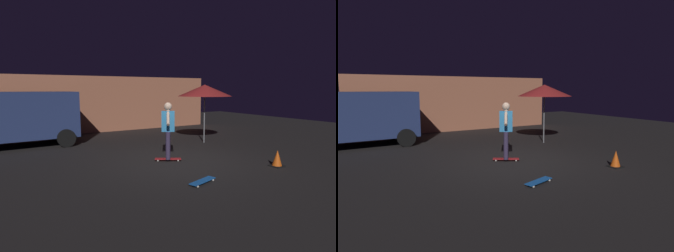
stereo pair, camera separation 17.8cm
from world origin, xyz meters
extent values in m
plane|color=black|center=(0.00, 0.00, 0.00)|extent=(28.00, 28.00, 0.00)
cube|color=#B76B4C|center=(0.84, 8.25, 1.38)|extent=(10.47, 3.02, 2.75)
cube|color=navy|center=(-4.11, 4.80, 1.18)|extent=(4.66, 2.04, 1.70)
cylinder|color=black|center=(-2.33, 3.87, 0.33)|extent=(0.67, 0.24, 0.66)
cylinder|color=black|center=(-2.39, 5.85, 0.33)|extent=(0.67, 0.24, 0.66)
cylinder|color=slate|center=(2.56, 1.92, 1.10)|extent=(0.05, 0.05, 2.20)
cone|color=#A52626|center=(2.56, 1.92, 2.08)|extent=(2.10, 2.10, 0.45)
cube|color=#AD1E23|center=(-0.17, 0.16, 0.06)|extent=(0.77, 0.57, 0.02)
sphere|color=silver|center=(0.13, 0.08, 0.03)|extent=(0.05, 0.05, 0.05)
sphere|color=silver|center=(0.04, -0.06, 0.03)|extent=(0.05, 0.05, 0.05)
sphere|color=silver|center=(-0.39, 0.39, 0.03)|extent=(0.05, 0.05, 0.05)
sphere|color=silver|center=(-0.48, 0.24, 0.03)|extent=(0.05, 0.05, 0.05)
cube|color=#1959B2|center=(-0.56, -2.01, 0.06)|extent=(0.80, 0.42, 0.02)
sphere|color=silver|center=(-0.30, -1.84, 0.03)|extent=(0.05, 0.05, 0.05)
sphere|color=silver|center=(-0.25, -2.01, 0.03)|extent=(0.05, 0.05, 0.05)
sphere|color=silver|center=(-0.88, -2.02, 0.03)|extent=(0.05, 0.05, 0.05)
sphere|color=silver|center=(-0.83, -2.18, 0.03)|extent=(0.05, 0.05, 0.05)
cylinder|color=#382D4C|center=(-0.12, 0.26, 0.48)|extent=(0.14, 0.14, 0.82)
cylinder|color=#382D4C|center=(-0.23, 0.07, 0.48)|extent=(0.14, 0.14, 0.82)
cube|color=#338CCC|center=(-0.17, 0.16, 1.19)|extent=(0.44, 0.38, 0.60)
sphere|color=beige|center=(-0.17, 0.16, 1.62)|extent=(0.23, 0.23, 0.23)
cylinder|color=beige|center=(-0.06, 0.35, 1.34)|extent=(0.35, 0.51, 0.46)
cylinder|color=beige|center=(-0.29, -0.03, 1.34)|extent=(0.35, 0.51, 0.46)
cube|color=black|center=(2.09, -1.93, 0.01)|extent=(0.34, 0.34, 0.03)
cone|color=#EA5914|center=(2.09, -1.93, 0.23)|extent=(0.28, 0.28, 0.46)
camera|label=1|loc=(-4.48, -6.99, 2.13)|focal=30.60mm
camera|label=2|loc=(-4.32, -7.08, 2.13)|focal=30.60mm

